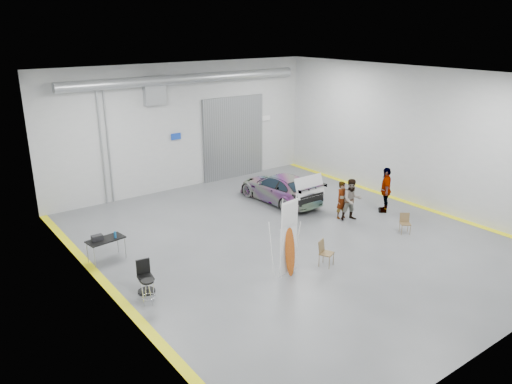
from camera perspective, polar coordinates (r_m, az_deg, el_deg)
ground at (r=18.83m, az=4.02°, el=-5.37°), size 16.00×16.00×0.00m
room_shell at (r=19.42m, az=0.56°, el=8.04°), size 14.02×16.18×6.01m
sedan_car at (r=22.51m, az=2.76°, el=0.47°), size 1.94×4.45×1.27m
person_a at (r=20.80m, az=9.81°, el=-0.90°), size 0.58×0.38×1.57m
person_b at (r=20.64m, az=10.90°, el=-0.87°), size 1.04×0.93×1.75m
person_c at (r=21.86m, az=14.59°, el=0.26°), size 1.15×1.11×1.96m
surfboard_display at (r=15.77m, az=3.76°, el=-6.00°), size 0.75×0.28×2.68m
folding_chair_near at (r=16.85m, az=8.01°, el=-7.49°), size 0.55×0.59×0.89m
folding_chair_far at (r=20.01m, az=16.63°, el=-3.90°), size 0.51×0.57×0.78m
shop_stool at (r=14.84m, az=-12.21°, el=-11.14°), size 0.39×0.39×0.77m
work_table at (r=17.61m, az=-17.04°, el=-5.21°), size 1.30×0.77×1.01m
office_chair at (r=15.49m, az=-12.60°, el=-9.61°), size 0.53×0.53×0.99m
trunk_lid at (r=20.91m, az=6.15°, el=0.84°), size 1.49×0.90×0.04m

